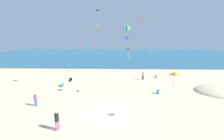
# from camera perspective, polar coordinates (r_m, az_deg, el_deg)

# --- Properties ---
(ground_plane) EXTENTS (120.00, 120.00, 0.00)m
(ground_plane) POSITION_cam_1_polar(r_m,az_deg,el_deg) (23.66, 0.29, -5.17)
(ground_plane) COLOR beige
(ocean_water) EXTENTS (120.00, 60.00, 0.05)m
(ocean_water) POSITION_cam_1_polar(r_m,az_deg,el_deg) (63.17, 1.15, 6.49)
(ocean_water) COLOR #236084
(ocean_water) RESTS_ON ground_plane
(dune_mound) EXTENTS (7.56, 5.29, 1.55)m
(dune_mound) POSITION_cam_1_polar(r_m,az_deg,el_deg) (25.17, 38.79, -7.07)
(dune_mound) COLOR beige
(dune_mound) RESTS_ON ground_plane
(beach_chair_mid_beach) EXTENTS (0.56, 0.62, 0.58)m
(beach_chair_mid_beach) POSITION_cam_1_polar(r_m,az_deg,el_deg) (25.39, -16.77, -3.87)
(beach_chair_mid_beach) COLOR black
(beach_chair_mid_beach) RESTS_ON ground_plane
(beach_chair_far_right) EXTENTS (0.83, 0.81, 0.53)m
(beach_chair_far_right) POSITION_cam_1_polar(r_m,az_deg,el_deg) (23.12, -20.00, -5.81)
(beach_chair_far_right) COLOR #2370B2
(beach_chair_far_right) RESTS_ON ground_plane
(person_0) EXTENTS (0.42, 0.42, 1.49)m
(person_0) POSITION_cam_1_polar(r_m,az_deg,el_deg) (25.65, 12.66, -2.03)
(person_0) COLOR black
(person_0) RESTS_ON ground_plane
(person_1) EXTENTS (0.48, 0.48, 1.72)m
(person_1) POSITION_cam_1_polar(r_m,az_deg,el_deg) (12.75, -21.77, -18.36)
(person_1) COLOR #D8599E
(person_1) RESTS_ON ground_plane
(person_2) EXTENTS (0.54, 0.67, 0.75)m
(person_2) POSITION_cam_1_polar(r_m,az_deg,el_deg) (20.06, 18.50, -8.51)
(person_2) COLOR #19ADB2
(person_2) RESTS_ON ground_plane
(person_3) EXTENTS (0.37, 0.37, 1.40)m
(person_3) POSITION_cam_1_polar(r_m,az_deg,el_deg) (17.85, -29.04, -10.46)
(person_3) COLOR blue
(person_3) RESTS_ON ground_plane
(person_4) EXTENTS (0.59, 0.53, 0.66)m
(person_4) POSITION_cam_1_polar(r_m,az_deg,el_deg) (27.66, 17.72, -2.56)
(person_4) COLOR #19ADB2
(person_4) RESTS_ON ground_plane
(kite_red) EXTENTS (0.61, 0.72, 1.61)m
(kite_red) POSITION_cam_1_polar(r_m,az_deg,el_deg) (16.48, 6.85, 8.96)
(kite_red) COLOR red
(kite_pink) EXTENTS (0.47, 0.31, 0.91)m
(kite_pink) POSITION_cam_1_polar(r_m,az_deg,el_deg) (21.05, 12.76, 19.60)
(kite_pink) COLOR pink
(kite_magenta) EXTENTS (0.96, 1.05, 1.29)m
(kite_magenta) POSITION_cam_1_polar(r_m,az_deg,el_deg) (29.13, -6.97, 11.13)
(kite_magenta) COLOR #DB3DA8
(kite_lime) EXTENTS (0.38, 0.42, 1.07)m
(kite_lime) POSITION_cam_1_polar(r_m,az_deg,el_deg) (32.01, 15.80, 6.87)
(kite_lime) COLOR #99DB33
(kite_black) EXTENTS (0.87, 0.76, 1.66)m
(kite_black) POSITION_cam_1_polar(r_m,az_deg,el_deg) (38.41, -5.91, 23.39)
(kite_black) COLOR black
(kite_orange) EXTENTS (0.79, 0.59, 1.17)m
(kite_orange) POSITION_cam_1_polar(r_m,az_deg,el_deg) (12.13, 24.32, -1.35)
(kite_orange) COLOR orange
(kite_yellow) EXTENTS (0.70, 0.79, 1.87)m
(kite_yellow) POSITION_cam_1_polar(r_m,az_deg,el_deg) (33.09, -6.25, 16.97)
(kite_yellow) COLOR yellow
(kite_blue) EXTENTS (1.02, 0.24, 1.37)m
(kite_blue) POSITION_cam_1_polar(r_m,az_deg,el_deg) (34.87, 6.18, 12.96)
(kite_blue) COLOR blue
(kite_green) EXTENTS (0.89, 0.89, 1.81)m
(kite_green) POSITION_cam_1_polar(r_m,az_deg,el_deg) (15.98, 6.40, 17.37)
(kite_green) COLOR green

